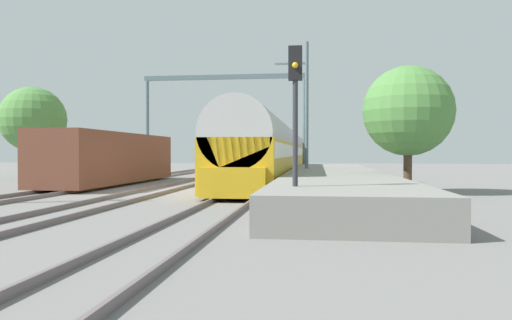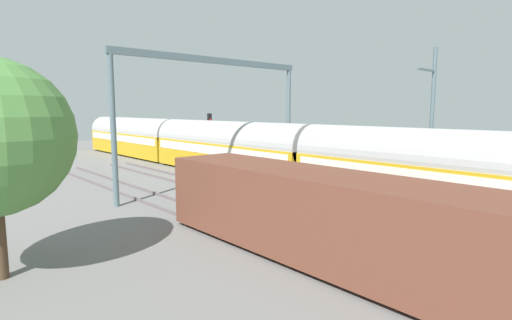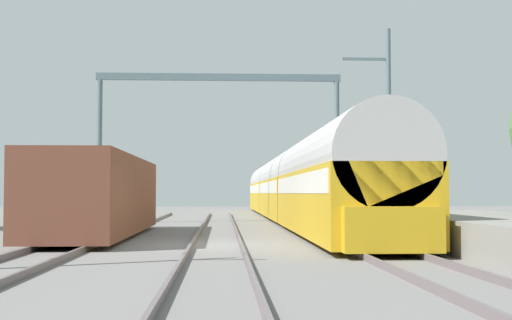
# 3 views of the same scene
# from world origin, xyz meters

# --- Properties ---
(ground) EXTENTS (120.00, 120.00, 0.00)m
(ground) POSITION_xyz_m (0.00, 0.00, 0.00)
(ground) COLOR slate
(track_far_west) EXTENTS (1.52, 60.00, 0.16)m
(track_far_west) POSITION_xyz_m (-4.23, 0.00, 0.08)
(track_far_west) COLOR #665B5D
(track_far_west) RESTS_ON ground
(track_west) EXTENTS (1.52, 60.00, 0.16)m
(track_west) POSITION_xyz_m (0.00, 0.00, 0.08)
(track_west) COLOR #665B5D
(track_west) RESTS_ON ground
(platform) EXTENTS (4.40, 28.00, 0.90)m
(platform) POSITION_xyz_m (8.05, 2.00, 0.45)
(platform) COLOR gray
(platform) RESTS_ON ground
(passenger_train) EXTENTS (2.93, 49.20, 3.82)m
(passenger_train) POSITION_xyz_m (4.23, 19.71, 1.97)
(passenger_train) COLOR gold
(passenger_train) RESTS_ON ground
(freight_car) EXTENTS (2.80, 13.00, 2.70)m
(freight_car) POSITION_xyz_m (-4.23, 4.04, 1.47)
(freight_car) COLOR brown
(freight_car) RESTS_ON ground
(person_crossing) EXTENTS (0.42, 0.47, 1.73)m
(person_crossing) POSITION_xyz_m (5.53, 10.61, 1.03)
(person_crossing) COLOR #2E2E2E
(person_crossing) RESTS_ON ground
(railway_signal_far) EXTENTS (0.36, 0.30, 4.50)m
(railway_signal_far) POSITION_xyz_m (6.15, 24.75, 2.91)
(railway_signal_far) COLOR #2D2D33
(railway_signal_far) RESTS_ON ground
(catenary_gantry) EXTENTS (12.86, 0.28, 7.86)m
(catenary_gantry) POSITION_xyz_m (0.00, 15.33, 5.66)
(catenary_gantry) COLOR slate
(catenary_gantry) RESTS_ON ground
(catenary_pole_east_mid) EXTENTS (1.90, 0.20, 8.00)m
(catenary_pole_east_mid) POSITION_xyz_m (6.58, 5.45, 4.15)
(catenary_pole_east_mid) COLOR slate
(catenary_pole_east_mid) RESTS_ON ground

